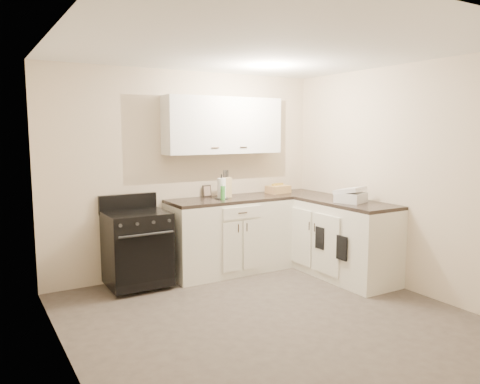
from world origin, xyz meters
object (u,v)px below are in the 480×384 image
stove (137,248)px  paper_towel (222,189)px  wicker_basket (278,189)px  knife_block (226,187)px  countertop_grill (351,197)px

stove → paper_towel: 1.25m
stove → wicker_basket: wicker_basket is taller
stove → knife_block: 1.35m
paper_towel → countertop_grill: bearing=-41.6°
wicker_basket → countertop_grill: countertop_grill is taller
stove → countertop_grill: 2.53m
countertop_grill → knife_block: bearing=112.5°
stove → countertop_grill: countertop_grill is taller
knife_block → wicker_basket: bearing=1.6°
knife_block → countertop_grill: size_ratio=0.81×
wicker_basket → countertop_grill: bearing=-77.1°
knife_block → wicker_basket: size_ratio=0.83×
paper_towel → wicker_basket: (0.91, 0.08, -0.08)m
stove → paper_towel: (1.10, 0.02, 0.61)m
paper_towel → stove: bearing=-178.8°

